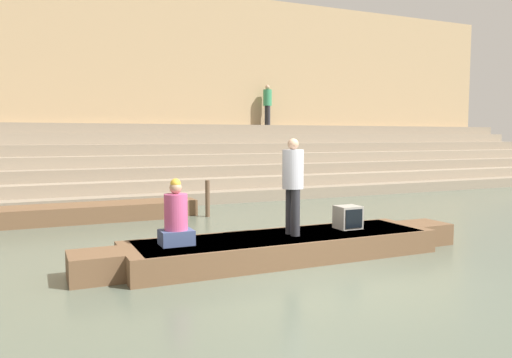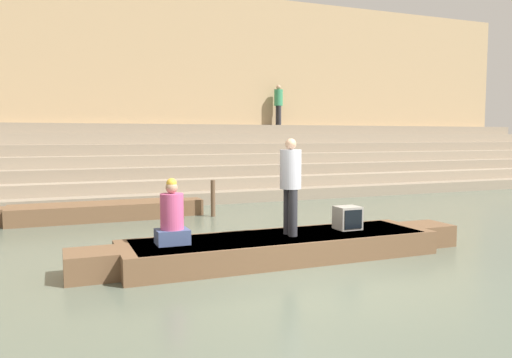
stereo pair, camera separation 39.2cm
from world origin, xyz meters
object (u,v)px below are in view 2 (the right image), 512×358
(rowboat_main, at_px, (281,246))
(person_rowing, at_px, (172,218))
(person_on_steps, at_px, (278,102))
(moored_boat_shore, at_px, (97,211))
(person_standing, at_px, (291,180))
(tv_set, at_px, (348,218))
(mooring_post, at_px, (213,198))

(rowboat_main, bearing_deg, person_rowing, 175.55)
(person_on_steps, bearing_deg, moored_boat_shore, 69.65)
(person_standing, distance_m, tv_set, 1.46)
(rowboat_main, height_order, person_rowing, person_rowing)
(person_rowing, distance_m, tv_set, 3.33)
(rowboat_main, bearing_deg, mooring_post, 84.08)
(mooring_post, relative_size, person_on_steps, 0.58)
(tv_set, distance_m, person_on_steps, 12.36)
(rowboat_main, relative_size, tv_set, 16.14)
(person_rowing, distance_m, mooring_post, 5.32)
(tv_set, height_order, mooring_post, mooring_post)
(rowboat_main, distance_m, person_rowing, 2.02)
(person_rowing, bearing_deg, person_on_steps, 69.27)
(tv_set, xyz_separation_m, moored_boat_shore, (-4.08, 5.44, -0.40))
(moored_boat_shore, xyz_separation_m, mooring_post, (2.92, -0.63, 0.26))
(person_standing, height_order, person_on_steps, person_on_steps)
(tv_set, bearing_deg, moored_boat_shore, 120.71)
(rowboat_main, bearing_deg, person_standing, -7.66)
(mooring_post, distance_m, person_on_steps, 8.78)
(rowboat_main, height_order, person_standing, person_standing)
(person_rowing, bearing_deg, tv_set, 11.76)
(tv_set, bearing_deg, person_standing, 178.58)
(person_standing, distance_m, moored_boat_shore, 6.33)
(mooring_post, bearing_deg, person_standing, -90.97)
(person_on_steps, bearing_deg, rowboat_main, 98.21)
(person_rowing, xyz_separation_m, person_on_steps, (7.08, 11.44, 2.74))
(tv_set, relative_size, moored_boat_shore, 0.08)
(moored_boat_shore, bearing_deg, mooring_post, -13.52)
(mooring_post, bearing_deg, rowboat_main, -92.88)
(rowboat_main, bearing_deg, tv_set, 0.60)
(person_rowing, relative_size, moored_boat_shore, 0.19)
(rowboat_main, xyz_separation_m, person_on_steps, (5.16, 11.49, 3.35))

